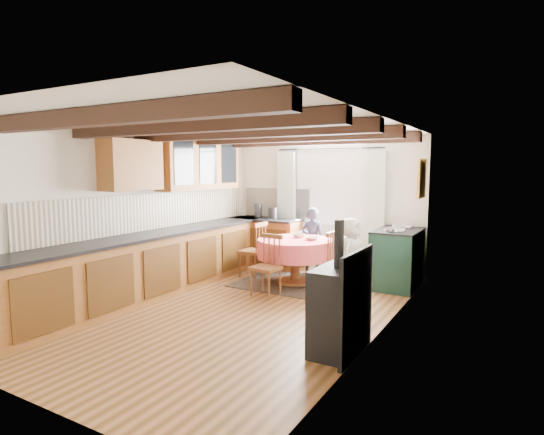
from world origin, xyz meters
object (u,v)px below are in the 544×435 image
Objects in this scene: cast_iron_stove at (338,287)px; child_far at (312,241)px; cup at (300,233)px; chair_right at (341,262)px; chair_left at (253,249)px; aga_range at (397,258)px; child_right at (351,254)px; dining_table at (295,262)px; chair_near at (266,266)px.

child_far is at bearing 119.09° from cast_iron_stove.
chair_right is at bearing -23.38° from cup.
chair_left is 2.39m from aga_range.
cast_iron_stove reaches higher than aga_range.
child_right is (-0.60, -0.49, 0.09)m from aga_range.
chair_near is at bearing -95.24° from dining_table.
chair_right is 10.25× the size of cup.
chair_right is (0.86, 0.79, 0.00)m from chair_near.
chair_near is 2.12m from aga_range.
chair_left is at bearing -166.44° from aga_range.
dining_table is 0.90m from child_right.
dining_table is at bearing 89.55° from chair_right.
chair_near is 0.76× the size of child_far.
chair_left reaches higher than chair_near.
child_far is (0.83, 0.64, 0.12)m from chair_left.
chair_right is 2.30m from cast_iron_stove.
aga_range is 0.85× the size of child_far.
child_right is (0.94, 0.97, 0.10)m from chair_near.
cast_iron_stove reaches higher than chair_near.
aga_range is 11.41× the size of cup.
cast_iron_stove is 2.43m from child_right.
aga_range is (1.54, 1.45, 0.01)m from chair_near.
cast_iron_stove reaches higher than dining_table.
cup is at bearing 75.38° from child_right.
aga_range is (1.46, 0.65, 0.10)m from dining_table.
dining_table is 1.61m from aga_range.
cast_iron_stove is at bearing -165.63° from child_right.
cast_iron_stove is 3.04m from cup.
chair_near is 1.35m from child_right.
aga_range is (0.68, 0.66, 0.01)m from chair_right.
cast_iron_stove is (0.79, -2.15, 0.23)m from chair_right.
chair_right reaches higher than chair_near.
cast_iron_stove is at bearing -159.69° from chair_right.
chair_left is 0.80× the size of child_far.
chair_near is at bearing 140.57° from cast_iron_stove.
aga_range reaches higher than dining_table.
cast_iron_stove is at bearing -56.45° from cup.
child_far reaches higher than dining_table.
dining_table is at bearing 98.44° from child_right.
chair_right is 1.02m from cup.
dining_table is 1.27× the size of chair_left.
aga_range is at bearing 47.63° from chair_near.
cast_iron_stove is (1.57, -2.15, 0.31)m from dining_table.
child_far reaches higher than aga_range.
chair_left is (-0.79, 0.89, 0.03)m from chair_near.
chair_left is at bearing 86.64° from chair_right.
chair_right is 0.90× the size of aga_range.
aga_range is at bearing 173.09° from child_far.
aga_range is 0.91× the size of child_right.
dining_table is 1.35× the size of chair_near.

